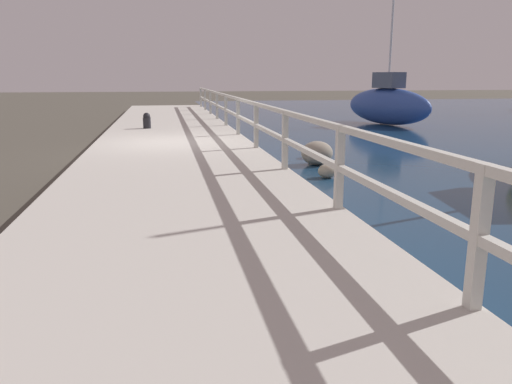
% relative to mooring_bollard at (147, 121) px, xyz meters
% --- Properties ---
extents(ground_plane, '(120.00, 120.00, 0.00)m').
position_rel_mooring_bollard_xyz_m(ground_plane, '(0.79, -3.85, -0.59)').
color(ground_plane, '#4C473D').
extents(dock_walkway, '(4.13, 36.00, 0.33)m').
position_rel_mooring_bollard_xyz_m(dock_walkway, '(0.79, -3.85, -0.42)').
color(dock_walkway, beige).
rests_on(dock_walkway, ground).
extents(railing, '(0.10, 32.50, 1.09)m').
position_rel_mooring_bollard_xyz_m(railing, '(2.75, -3.85, 0.49)').
color(railing, beige).
rests_on(railing, dock_walkway).
extents(boulder_near_dock, '(0.74, 0.67, 0.56)m').
position_rel_mooring_bollard_xyz_m(boulder_near_dock, '(4.05, -6.13, -0.31)').
color(boulder_near_dock, gray).
rests_on(boulder_near_dock, ground).
extents(boulder_upstream, '(0.52, 0.46, 0.39)m').
position_rel_mooring_bollard_xyz_m(boulder_upstream, '(4.40, -5.13, -0.39)').
color(boulder_upstream, gray).
rests_on(boulder_upstream, ground).
extents(boulder_mid_strip, '(0.38, 0.35, 0.29)m').
position_rel_mooring_bollard_xyz_m(boulder_mid_strip, '(3.79, -7.68, -0.44)').
color(boulder_mid_strip, gray).
rests_on(boulder_mid_strip, ground).
extents(mooring_bollard, '(0.26, 0.26, 0.52)m').
position_rel_mooring_bollard_xyz_m(mooring_bollard, '(0.00, 0.00, 0.00)').
color(mooring_bollard, black).
rests_on(mooring_bollard, dock_walkway).
extents(sailboat_blue, '(2.47, 5.06, 5.10)m').
position_rel_mooring_bollard_xyz_m(sailboat_blue, '(10.08, 3.12, 0.28)').
color(sailboat_blue, '#2D4C9E').
rests_on(sailboat_blue, water_surface).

